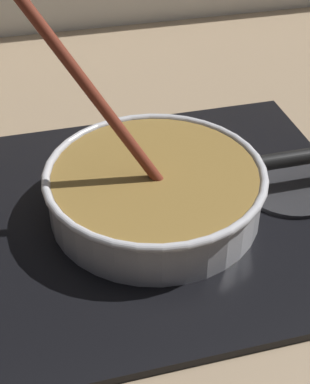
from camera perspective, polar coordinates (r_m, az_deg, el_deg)
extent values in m
cube|color=#9E8466|center=(0.72, 4.74, -8.58)|extent=(2.40, 1.60, 0.04)
cube|color=black|center=(0.77, 0.00, -2.19)|extent=(0.56, 0.48, 0.01)
torus|color=#592D0C|center=(0.76, 0.00, -1.62)|extent=(0.19, 0.19, 0.01)
cylinder|color=#262628|center=(0.82, 13.41, 0.58)|extent=(0.14, 0.14, 0.01)
cylinder|color=silver|center=(0.74, 0.00, 0.00)|extent=(0.28, 0.28, 0.06)
cylinder|color=olive|center=(0.74, 0.00, 0.24)|extent=(0.27, 0.27, 0.06)
torus|color=silver|center=(0.72, 0.00, 1.95)|extent=(0.29, 0.29, 0.01)
cylinder|color=beige|center=(0.71, -6.92, -0.23)|extent=(0.03, 0.03, 0.01)
cylinder|color=#EDD88C|center=(0.68, -2.73, -1.63)|extent=(0.03, 0.03, 0.01)
cylinder|color=beige|center=(0.79, -3.46, 4.70)|extent=(0.03, 0.03, 0.01)
cylinder|color=#E5CC7A|center=(0.73, 0.00, 1.31)|extent=(0.03, 0.03, 0.01)
cylinder|color=#EDD88C|center=(0.76, -1.09, 3.11)|extent=(0.04, 0.04, 0.01)
cylinder|color=maroon|center=(0.67, -5.70, 9.09)|extent=(0.16, 0.08, 0.25)
cube|color=brown|center=(0.72, 1.02, 0.34)|extent=(0.05, 0.04, 0.01)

